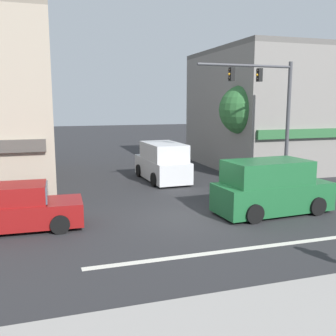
% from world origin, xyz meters
% --- Properties ---
extents(ground_plane, '(120.00, 120.00, 0.00)m').
position_xyz_m(ground_plane, '(0.00, 0.00, 0.00)').
color(ground_plane, '#2B2B2D').
extents(lane_marking_stripe, '(9.00, 0.24, 0.01)m').
position_xyz_m(lane_marking_stripe, '(0.00, -3.50, 0.00)').
color(lane_marking_stripe, silver).
rests_on(lane_marking_stripe, ground).
extents(building_right_corner, '(10.83, 10.17, 7.70)m').
position_xyz_m(building_right_corner, '(10.70, 10.03, 3.85)').
color(building_right_corner, gray).
rests_on(building_right_corner, ground).
extents(street_tree, '(2.84, 2.84, 5.30)m').
position_xyz_m(street_tree, '(5.69, 6.78, 3.85)').
color(street_tree, '#4C3823').
rests_on(street_tree, ground).
extents(traffic_light_mast, '(4.89, 0.31, 6.20)m').
position_xyz_m(traffic_light_mast, '(5.05, 2.94, 4.18)').
color(traffic_light_mast, '#47474C').
rests_on(traffic_light_mast, ground).
extents(van_crossing_rightbound, '(4.71, 2.26, 2.11)m').
position_xyz_m(van_crossing_rightbound, '(3.09, -0.38, 1.01)').
color(van_crossing_rightbound, '#1E6033').
rests_on(van_crossing_rightbound, ground).
extents(sedan_crossing_center, '(4.16, 2.00, 1.58)m').
position_xyz_m(sedan_crossing_center, '(-6.15, 0.48, 0.71)').
color(sedan_crossing_center, maroon).
rests_on(sedan_crossing_center, ground).
extents(van_parked_curbside, '(2.19, 4.67, 2.11)m').
position_xyz_m(van_parked_curbside, '(0.96, 7.18, 1.01)').
color(van_parked_curbside, silver).
rests_on(van_parked_curbside, ground).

